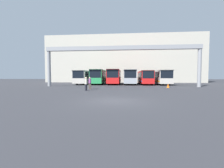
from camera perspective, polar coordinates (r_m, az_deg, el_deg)
ground_plane at (r=10.81m, az=0.76°, el=-6.42°), size 200.00×200.00×0.00m
building_backdrop at (r=50.83m, az=4.28°, el=8.96°), size 48.24×12.00×14.42m
overhead_gantry at (r=26.56m, az=3.42°, el=11.77°), size 26.75×0.80×7.06m
bus_slot_0 at (r=36.12m, az=-10.03°, el=2.78°), size 2.59×11.19×3.04m
bus_slot_1 at (r=35.07m, az=-4.69°, el=2.99°), size 2.55×10.57×3.23m
bus_slot_2 at (r=34.54m, az=0.95°, el=3.04°), size 2.59×10.36×3.27m
bus_slot_3 at (r=34.42m, az=6.70°, el=2.91°), size 2.55×10.28×3.16m
bus_slot_4 at (r=34.74m, az=12.42°, el=2.71°), size 2.44×10.41×2.98m
bus_slot_5 at (r=35.16m, az=18.07°, el=2.70°), size 2.58×10.03×3.06m
pedestrian_near_center at (r=21.13m, az=-8.44°, el=0.50°), size 0.35×0.35×1.69m
pedestrian_mid_right at (r=18.86m, az=-9.86°, el=0.24°), size 0.35×0.35×1.70m
traffic_cone at (r=25.08m, az=20.58°, el=-0.62°), size 0.46×0.46×0.63m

